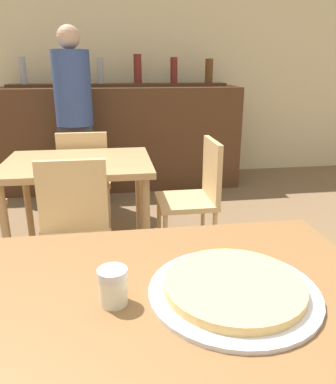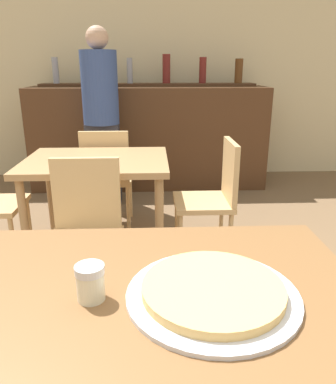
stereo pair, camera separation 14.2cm
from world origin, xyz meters
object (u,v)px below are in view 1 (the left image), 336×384
object	(u,v)px
chair_far_side_right	(197,191)
chair_far_side_back	(85,175)
person_standing	(75,114)
pizza_tray	(234,288)
cheese_shaker	(113,286)
chair_far_side_front	(73,230)

from	to	relation	value
chair_far_side_right	chair_far_side_back	bearing A→B (deg)	-123.88
chair_far_side_right	person_standing	bearing A→B (deg)	-142.83
pizza_tray	person_standing	distance (m)	2.91
pizza_tray	cheese_shaker	bearing A→B (deg)	179.00
chair_far_side_front	pizza_tray	xyz separation A→B (m)	(0.52, -1.10, 0.30)
pizza_tray	person_standing	size ratio (longest dim) A/B	0.26
chair_far_side_back	person_standing	world-z (taller)	person_standing
chair_far_side_back	person_standing	xyz separation A→B (m)	(-0.11, 0.66, 0.42)
chair_far_side_front	chair_far_side_back	xyz separation A→B (m)	(0.00, 1.08, 0.00)
chair_far_side_right	person_standing	world-z (taller)	person_standing
chair_far_side_front	cheese_shaker	distance (m)	1.17
chair_far_side_right	cheese_shaker	xyz separation A→B (m)	(-0.59, -1.64, 0.33)
chair_far_side_front	cheese_shaker	bearing A→B (deg)	-78.88
cheese_shaker	pizza_tray	bearing A→B (deg)	-1.00
pizza_tray	chair_far_side_right	bearing A→B (deg)	80.25
pizza_tray	person_standing	world-z (taller)	person_standing
chair_far_side_back	person_standing	bearing A→B (deg)	-80.80
chair_far_side_back	pizza_tray	size ratio (longest dim) A/B	1.95
chair_far_side_front	chair_far_side_right	bearing A→B (deg)	33.88
pizza_tray	cheese_shaker	size ratio (longest dim) A/B	4.67
chair_far_side_right	pizza_tray	world-z (taller)	chair_far_side_right
person_standing	chair_far_side_right	bearing A→B (deg)	-52.83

